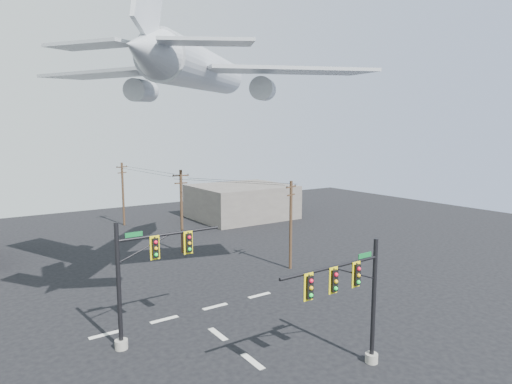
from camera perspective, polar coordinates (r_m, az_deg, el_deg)
lane_markings at (r=26.88m, az=-2.15°, el=-20.47°), size 14.00×21.20×0.01m
signal_mast_near at (r=23.77m, az=12.93°, el=-13.91°), size 6.88×0.78×7.11m
signal_mast_far at (r=27.10m, az=-14.88°, el=-11.06°), size 7.01×0.85×7.68m
utility_pole_a at (r=40.43m, az=4.66°, el=-4.18°), size 1.62×0.70×8.42m
utility_pole_b at (r=46.42m, az=-9.90°, el=-2.35°), size 1.82×0.30×8.98m
utility_pole_c at (r=62.48m, az=-17.32°, el=-0.09°), size 1.73×0.76×8.83m
power_lines at (r=48.97m, az=-10.28°, el=2.26°), size 8.62×28.56×0.22m
airliner at (r=33.77m, az=-7.22°, el=15.75°), size 22.32×23.50×7.36m
building_right at (r=65.56m, az=-1.94°, el=-1.27°), size 14.00×12.00×5.00m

